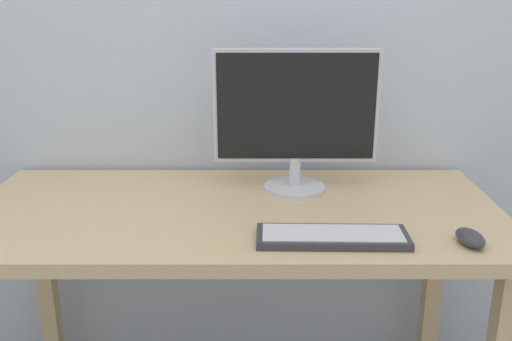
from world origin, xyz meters
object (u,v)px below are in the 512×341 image
(monitor, at_px, (298,116))
(mouse, at_px, (472,238))
(keyboard_primary, at_px, (334,237))
(desk, at_px, (238,233))

(monitor, relative_size, mouse, 5.03)
(monitor, xyz_separation_m, keyboard_primary, (0.08, -0.40, -0.24))
(mouse, bearing_deg, keyboard_primary, 165.06)
(desk, bearing_deg, keyboard_primary, -41.58)
(monitor, distance_m, keyboard_primary, 0.47)
(keyboard_primary, bearing_deg, desk, 138.42)
(desk, relative_size, keyboard_primary, 3.99)
(monitor, relative_size, keyboard_primary, 1.30)
(mouse, bearing_deg, desk, 146.25)
(desk, xyz_separation_m, monitor, (0.19, 0.17, 0.33))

